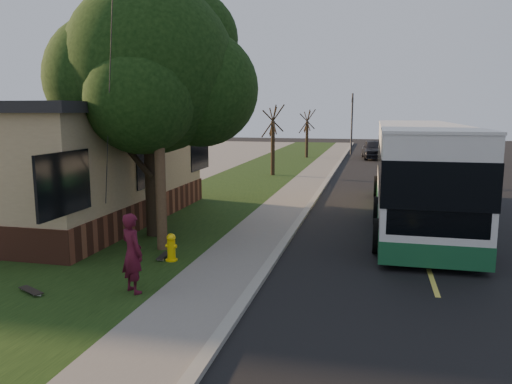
# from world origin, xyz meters

# --- Properties ---
(ground) EXTENTS (120.00, 120.00, 0.00)m
(ground) POSITION_xyz_m (0.00, 0.00, 0.00)
(ground) COLOR black
(ground) RESTS_ON ground
(road) EXTENTS (8.00, 80.00, 0.01)m
(road) POSITION_xyz_m (4.00, 10.00, 0.01)
(road) COLOR black
(road) RESTS_ON ground
(curb) EXTENTS (0.25, 80.00, 0.12)m
(curb) POSITION_xyz_m (0.00, 10.00, 0.06)
(curb) COLOR gray
(curb) RESTS_ON ground
(sidewalk) EXTENTS (2.00, 80.00, 0.08)m
(sidewalk) POSITION_xyz_m (-1.00, 10.00, 0.04)
(sidewalk) COLOR slate
(sidewalk) RESTS_ON ground
(grass_verge) EXTENTS (5.00, 80.00, 0.07)m
(grass_verge) POSITION_xyz_m (-4.50, 10.00, 0.04)
(grass_verge) COLOR black
(grass_verge) RESTS_ON ground
(building_lot) EXTENTS (15.00, 80.00, 0.04)m
(building_lot) POSITION_xyz_m (-14.50, 10.00, 0.02)
(building_lot) COLOR slate
(building_lot) RESTS_ON ground
(fire_hydrant) EXTENTS (0.32, 0.32, 0.74)m
(fire_hydrant) POSITION_xyz_m (-2.60, 0.00, 0.43)
(fire_hydrant) COLOR yellow
(fire_hydrant) RESTS_ON grass_verge
(utility_pole) EXTENTS (2.86, 3.21, 9.07)m
(utility_pole) POSITION_xyz_m (-3.31, 0.99, 4.63)
(utility_pole) COLOR #473321
(utility_pole) RESTS_ON ground
(leafy_tree) EXTENTS (6.30, 6.00, 7.80)m
(leafy_tree) POSITION_xyz_m (-4.17, 2.65, 5.17)
(leafy_tree) COLOR black
(leafy_tree) RESTS_ON grass_verge
(bare_tree_near) EXTENTS (1.38, 1.21, 4.31)m
(bare_tree_near) POSITION_xyz_m (-3.50, 18.00, 2.15)
(bare_tree_near) COLOR black
(bare_tree_near) RESTS_ON grass_verge
(bare_tree_far) EXTENTS (1.38, 1.21, 4.03)m
(bare_tree_far) POSITION_xyz_m (-3.00, 30.00, 2.00)
(bare_tree_far) COLOR black
(bare_tree_far) RESTS_ON grass_verge
(traffic_signal) EXTENTS (0.18, 0.22, 5.50)m
(traffic_signal) POSITION_xyz_m (0.50, 34.00, 3.16)
(traffic_signal) COLOR #2D2D30
(traffic_signal) RESTS_ON ground
(transit_bus) EXTENTS (3.01, 13.04, 3.52)m
(transit_bus) POSITION_xyz_m (4.09, 7.00, 1.88)
(transit_bus) COLOR silver
(transit_bus) RESTS_ON ground
(skateboarder) EXTENTS (0.77, 0.71, 1.77)m
(skateboarder) POSITION_xyz_m (-2.50, -2.35, 0.95)
(skateboarder) COLOR #450D1E
(skateboarder) RESTS_ON grass_verge
(skateboard_main) EXTENTS (0.27, 0.78, 0.07)m
(skateboard_main) POSITION_xyz_m (-2.91, 0.19, 0.12)
(skateboard_main) COLOR black
(skateboard_main) RESTS_ON grass_verge
(skateboard_spare) EXTENTS (0.79, 0.53, 0.07)m
(skateboard_spare) POSITION_xyz_m (-4.65, -2.94, 0.12)
(skateboard_spare) COLOR black
(skateboard_spare) RESTS_ON grass_verge
(dumpster) EXTENTS (1.46, 1.20, 1.22)m
(dumpster) POSITION_xyz_m (-7.89, 5.18, 0.65)
(dumpster) COLOR black
(dumpster) RESTS_ON building_lot
(distant_car) EXTENTS (2.29, 4.84, 1.60)m
(distant_car) POSITION_xyz_m (2.55, 30.82, 0.80)
(distant_car) COLOR black
(distant_car) RESTS_ON ground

